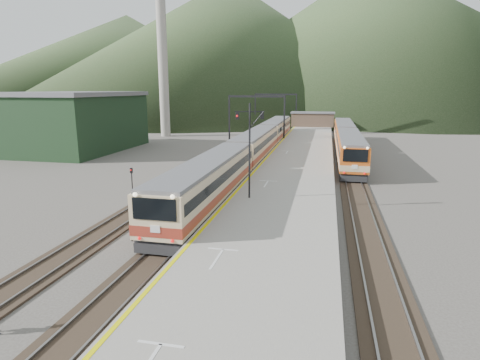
# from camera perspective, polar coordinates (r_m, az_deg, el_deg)

# --- Properties ---
(ground) EXTENTS (400.00, 400.00, 0.00)m
(ground) POSITION_cam_1_polar(r_m,az_deg,el_deg) (16.97, -22.56, -20.43)
(ground) COLOR #47423D
(ground) RESTS_ON ground
(track_main) EXTENTS (2.60, 200.00, 0.23)m
(track_main) POSITION_cam_1_polar(r_m,az_deg,el_deg) (52.91, 2.55, 3.09)
(track_main) COLOR black
(track_main) RESTS_ON ground
(track_far) EXTENTS (2.60, 200.00, 0.23)m
(track_far) POSITION_cam_1_polar(r_m,az_deg,el_deg) (53.96, -2.70, 3.28)
(track_far) COLOR black
(track_far) RESTS_ON ground
(track_second) EXTENTS (2.60, 200.00, 0.23)m
(track_second) POSITION_cam_1_polar(r_m,az_deg,el_deg) (52.27, 15.09, 2.53)
(track_second) COLOR black
(track_second) RESTS_ON ground
(platform) EXTENTS (8.00, 100.00, 1.00)m
(platform) POSITION_cam_1_polar(r_m,az_deg,el_deg) (50.24, 8.48, 2.93)
(platform) COLOR gray
(platform) RESTS_ON ground
(gantry_near) EXTENTS (9.55, 0.25, 8.00)m
(gantry_near) POSITION_cam_1_polar(r_m,az_deg,el_deg) (67.50, 2.36, 9.92)
(gantry_near) COLOR black
(gantry_near) RESTS_ON ground
(gantry_far) EXTENTS (9.55, 0.25, 8.00)m
(gantry_far) POSITION_cam_1_polar(r_m,az_deg,el_deg) (92.21, 5.08, 10.67)
(gantry_far) COLOR black
(gantry_far) RESTS_ON ground
(warehouse) EXTENTS (14.50, 20.50, 8.60)m
(warehouse) POSITION_cam_1_polar(r_m,az_deg,el_deg) (64.99, -22.45, 7.73)
(warehouse) COLOR black
(warehouse) RESTS_ON ground
(smokestack) EXTENTS (1.80, 1.80, 30.00)m
(smokestack) POSITION_cam_1_polar(r_m,az_deg,el_deg) (79.80, -10.95, 16.92)
(smokestack) COLOR #9E998E
(smokestack) RESTS_ON ground
(station_shed) EXTENTS (9.40, 4.40, 3.10)m
(station_shed) POSITION_cam_1_polar(r_m,az_deg,el_deg) (89.70, 10.30, 8.52)
(station_shed) COLOR brown
(station_shed) RESTS_ON platform
(hill_a) EXTENTS (180.00, 180.00, 60.00)m
(hill_a) POSITION_cam_1_polar(r_m,az_deg,el_deg) (208.28, -1.46, 18.64)
(hill_a) COLOR #283F1C
(hill_a) RESTS_ON ground
(hill_b) EXTENTS (220.00, 220.00, 75.00)m
(hill_b) POSITION_cam_1_polar(r_m,az_deg,el_deg) (244.02, 18.13, 18.96)
(hill_b) COLOR #283F1C
(hill_b) RESTS_ON ground
(hill_d) EXTENTS (200.00, 200.00, 55.00)m
(hill_d) POSITION_cam_1_polar(r_m,az_deg,el_deg) (283.05, -15.50, 16.16)
(hill_d) COLOR #283F1C
(hill_d) RESTS_ON ground
(main_train) EXTENTS (3.01, 61.77, 3.68)m
(main_train) POSITION_cam_1_polar(r_m,az_deg,el_deg) (50.98, 2.26, 4.99)
(main_train) COLOR #CDB388
(main_train) RESTS_ON track_main
(second_train) EXTENTS (2.81, 38.27, 3.43)m
(second_train) POSITION_cam_1_polar(r_m,az_deg,el_deg) (58.79, 14.90, 5.50)
(second_train) COLOR #C75419
(second_train) RESTS_ON track_second
(signal_mast) EXTENTS (2.12, 0.80, 7.03)m
(signal_mast) POSITION_cam_1_polar(r_m,az_deg,el_deg) (29.52, 1.37, 5.54)
(signal_mast) COLOR black
(signal_mast) RESTS_ON platform
(short_signal_a) EXTENTS (0.27, 0.24, 2.27)m
(short_signal_a) POSITION_cam_1_polar(r_m,az_deg,el_deg) (25.02, -15.29, -5.25)
(short_signal_a) COLOR black
(short_signal_a) RESTS_ON ground
(short_signal_b) EXTENTS (0.26, 0.23, 2.27)m
(short_signal_b) POSITION_cam_1_polar(r_m,az_deg,el_deg) (44.93, -2.14, 3.14)
(short_signal_b) COLOR black
(short_signal_b) RESTS_ON ground
(short_signal_c) EXTENTS (0.25, 0.21, 2.27)m
(short_signal_c) POSITION_cam_1_polar(r_m,az_deg,el_deg) (36.46, -15.15, 0.41)
(short_signal_c) COLOR black
(short_signal_c) RESTS_ON ground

